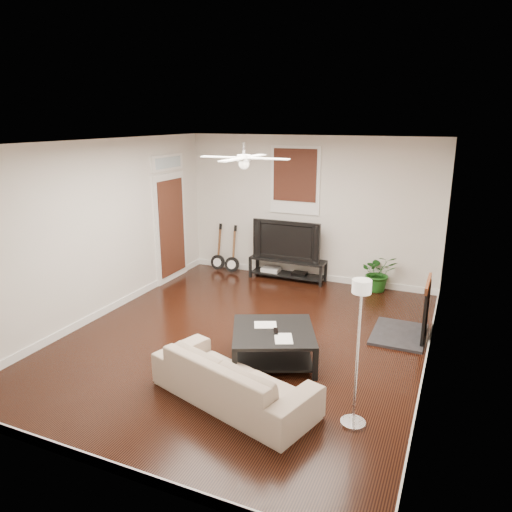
{
  "coord_description": "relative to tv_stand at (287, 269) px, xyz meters",
  "views": [
    {
      "loc": [
        2.7,
        -5.81,
        3.1
      ],
      "look_at": [
        0.0,
        0.4,
        1.15
      ],
      "focal_mm": 33.64,
      "sensor_mm": 36.0,
      "label": 1
    }
  ],
  "objects": [
    {
      "name": "sofa",
      "position": [
        0.9,
        -4.28,
        0.08
      ],
      "size": [
        2.12,
        1.32,
        0.58
      ],
      "primitive_type": "imported",
      "rotation": [
        0.0,
        0.0,
        2.84
      ],
      "color": "#C8AE96",
      "rests_on": "floor"
    },
    {
      "name": "floor_lamp",
      "position": [
        2.25,
        -4.18,
        0.59
      ],
      "size": [
        0.33,
        0.33,
        1.61
      ],
      "primitive_type": null,
      "rotation": [
        0.0,
        0.0,
        -0.3
      ],
      "color": "white",
      "rests_on": "floor"
    },
    {
      "name": "fireplace",
      "position": [
        2.55,
        -1.78,
        0.25
      ],
      "size": [
        0.8,
        1.1,
        0.92
      ],
      "primitive_type": "cube",
      "color": "black",
      "rests_on": "floor"
    },
    {
      "name": "guitar_left",
      "position": [
        -1.55,
        -0.03,
        0.28
      ],
      "size": [
        0.32,
        0.24,
        0.99
      ],
      "primitive_type": null,
      "rotation": [
        0.0,
        0.0,
        0.07
      ],
      "color": "black",
      "rests_on": "floor"
    },
    {
      "name": "room",
      "position": [
        0.35,
        -2.78,
        1.19
      ],
      "size": [
        5.01,
        6.01,
        2.81
      ],
      "color": "black",
      "rests_on": "ground"
    },
    {
      "name": "door_left",
      "position": [
        -2.11,
        -0.88,
        1.04
      ],
      "size": [
        0.08,
        1.0,
        2.5
      ],
      "primitive_type": "cube",
      "color": "white",
      "rests_on": "wall_left"
    },
    {
      "name": "ceiling_fan",
      "position": [
        0.35,
        -2.78,
        2.39
      ],
      "size": [
        1.24,
        1.24,
        0.32
      ],
      "primitive_type": null,
      "color": "white",
      "rests_on": "ceiling"
    },
    {
      "name": "guitar_right",
      "position": [
        -1.2,
        -0.06,
        0.28
      ],
      "size": [
        0.34,
        0.27,
        0.99
      ],
      "primitive_type": null,
      "rotation": [
        0.0,
        0.0,
        0.17
      ],
      "color": "black",
      "rests_on": "floor"
    },
    {
      "name": "window_back",
      "position": [
        0.05,
        0.19,
        1.74
      ],
      "size": [
        1.0,
        0.06,
        1.3
      ],
      "primitive_type": "cube",
      "color": "black",
      "rests_on": "wall_back"
    },
    {
      "name": "tv_stand",
      "position": [
        0.0,
        0.0,
        0.0
      ],
      "size": [
        1.52,
        0.4,
        0.42
      ],
      "primitive_type": "cube",
      "color": "black",
      "rests_on": "floor"
    },
    {
      "name": "coffee_table",
      "position": [
        0.97,
        -3.24,
        0.01
      ],
      "size": [
        1.39,
        1.39,
        0.44
      ],
      "primitive_type": "cube",
      "rotation": [
        0.0,
        0.0,
        0.42
      ],
      "color": "black",
      "rests_on": "floor"
    },
    {
      "name": "tv",
      "position": [
        0.0,
        0.02,
        0.6
      ],
      "size": [
        1.36,
        0.18,
        0.78
      ],
      "primitive_type": "imported",
      "color": "black",
      "rests_on": "tv_stand"
    },
    {
      "name": "potted_plant",
      "position": [
        1.77,
        0.04,
        0.14
      ],
      "size": [
        0.8,
        0.75,
        0.71
      ],
      "primitive_type": "imported",
      "rotation": [
        0.0,
        0.0,
        0.37
      ],
      "color": "#1A5117",
      "rests_on": "floor"
    },
    {
      "name": "brick_accent",
      "position": [
        2.84,
        -1.78,
        1.19
      ],
      "size": [
        0.02,
        2.2,
        2.8
      ],
      "primitive_type": "cube",
      "color": "brown",
      "rests_on": "floor"
    }
  ]
}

